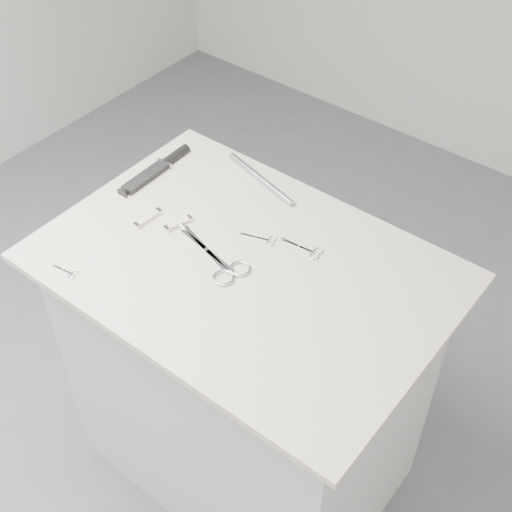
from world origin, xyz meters
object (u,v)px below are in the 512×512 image
Objects in this scene: large_shears at (223,265)px; metal_rail at (261,179)px; pocket_knife_a at (178,224)px; sheathed_knife at (159,167)px; embroidery_scissors_a at (308,250)px; tiny_scissors at (68,272)px; plinth at (247,379)px; pocket_knife_b at (148,218)px; embroidery_scissors_b at (264,239)px.

metal_rail is (-0.13, 0.32, 0.01)m from large_shears.
pocket_knife_a is 0.30× the size of metal_rail.
sheathed_knife reaches higher than large_shears.
embroidery_scissors_a and tiny_scissors have the same top height.
large_shears is at bearing -116.38° from sheathed_knife.
plinth is at bearing -130.71° from embroidery_scissors_a.
tiny_scissors is at bearing 179.92° from pocket_knife_b.
embroidery_scissors_a is 0.45× the size of sheathed_knife.
tiny_scissors is 0.30× the size of sheathed_knife.
pocket_knife_a is at bearing -163.82° from embroidery_scissors_a.
metal_rail reaches higher than large_shears.
sheathed_knife is at bearing 161.12° from plinth.
sheathed_knife reaches higher than pocket_knife_b.
pocket_knife_b reaches higher than embroidery_scissors_a.
embroidery_scissors_a is 1.21× the size of embroidery_scissors_b.
large_shears is 3.24× the size of tiny_scissors.
embroidery_scissors_b is 0.41m from sheathed_knife.
tiny_scissors is at bearing -137.95° from plinth.
plinth is 0.50m from embroidery_scissors_a.
embroidery_scissors_a is 0.30m from metal_rail.
pocket_knife_b is at bearing -112.99° from metal_rail.
large_shears is 0.19m from pocket_knife_a.
tiny_scissors is 0.84× the size of pocket_knife_b.
embroidery_scissors_a is 1.27× the size of pocket_knife_b.
plinth is 0.64m from tiny_scissors.
embroidery_scissors_b is (-0.02, 0.10, 0.47)m from plinth.
pocket_knife_b is (-0.30, -0.03, 0.48)m from plinth.
embroidery_scissors_b is at bearing 44.13° from tiny_scissors.
metal_rail reaches higher than pocket_knife_b.
tiny_scissors is (-0.41, -0.42, -0.00)m from embroidery_scissors_a.
sheathed_knife reaches higher than tiny_scissors.
embroidery_scissors_b is 0.24m from metal_rail.
plinth is 3.57× the size of sheathed_knife.
sheathed_knife is at bearing 168.32° from large_shears.
pocket_knife_a is 0.08m from pocket_knife_b.
metal_rail is (-0.15, 0.18, 0.01)m from embroidery_scissors_b.
tiny_scissors is (-0.28, -0.25, -0.00)m from large_shears.
sheathed_knife is 0.22m from pocket_knife_b.
metal_rail is (0.26, 0.14, -0.00)m from sheathed_knife.
sheathed_knife reaches higher than embroidery_scissors_b.
pocket_knife_b reaches higher than plinth.
pocket_knife_b is at bearing -163.47° from embroidery_scissors_a.
metal_rail reaches higher than pocket_knife_a.
large_shears is (-0.04, -0.04, 0.47)m from plinth.
embroidery_scissors_b is at bearing 100.42° from plinth.
embroidery_scissors_b is 1.25× the size of tiny_scissors.
sheathed_knife is 0.92× the size of metal_rail.
pocket_knife_a is (-0.21, -0.09, 0.00)m from embroidery_scissors_b.
pocket_knife_b is at bearing -174.39° from embroidery_scissors_b.
pocket_knife_a is (-0.32, -0.13, 0.00)m from embroidery_scissors_a.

